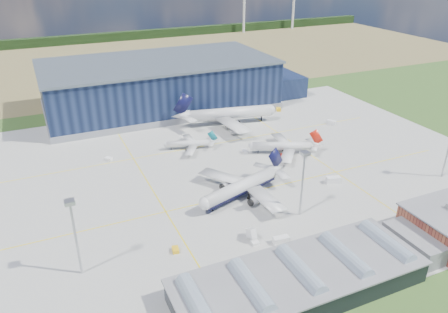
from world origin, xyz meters
TOP-DOWN VIEW (x-y plane):
  - ground at (0.00, 0.00)m, footprint 600.00×600.00m
  - apron at (0.00, 10.00)m, footprint 220.00×160.00m
  - farmland at (0.00, 220.00)m, footprint 600.00×220.00m
  - treeline at (0.00, 300.00)m, footprint 600.00×8.00m
  - hangar at (2.81, 94.80)m, footprint 145.00×62.00m
  - glass_concourse at (-6.45, -60.00)m, footprint 78.00×23.00m
  - light_mast_west at (-60.00, -30.00)m, footprint 2.60×2.60m
  - light_mast_center at (10.00, -30.00)m, footprint 2.60×2.60m
  - airliner_navy at (-3.10, -12.00)m, footprint 52.11×51.53m
  - airliner_red at (29.67, 13.99)m, footprint 42.60×42.23m
  - airliner_widebody at (24.15, 55.00)m, footprint 61.91×60.99m
  - airliner_regional at (-5.36, 34.86)m, footprint 30.40×30.05m
  - gse_tug_b at (-33.80, -31.60)m, footprint 2.33×3.10m
  - gse_van_a at (-3.66, -40.68)m, footprint 5.03×2.65m
  - gse_cart_a at (15.51, 21.17)m, footprint 2.57×3.26m
  - gse_van_b at (70.33, 33.42)m, footprint 4.13×4.90m
  - gse_tug_c at (56.71, 62.00)m, footprint 3.47×4.15m
  - gse_cart_b at (-39.76, 37.49)m, footprint 3.75×3.79m
  - gse_van_c at (33.54, -16.70)m, footprint 5.70×4.05m
  - airstair at (-11.04, -35.44)m, footprint 2.00×4.49m
  - car_a at (13.69, -48.00)m, footprint 3.87×2.62m
  - car_b at (8.47, -48.00)m, footprint 3.74×1.65m

SIDE VIEW (x-z plane):
  - ground at x=0.00m, z-range 0.00..0.00m
  - farmland at x=0.00m, z-range -0.01..0.01m
  - apron at x=0.00m, z-range -0.01..0.07m
  - car_b at x=8.47m, z-range 0.00..1.19m
  - gse_tug_b at x=-33.80m, z-range 0.00..1.22m
  - car_a at x=13.69m, z-range 0.00..1.22m
  - gse_cart_a at x=15.51m, z-range 0.00..1.25m
  - gse_cart_b at x=-39.76m, z-range 0.00..1.39m
  - gse_tug_c at x=56.71m, z-range 0.00..1.56m
  - gse_van_b at x=70.33m, z-range 0.00..2.06m
  - gse_van_a at x=-3.66m, z-range 0.00..2.10m
  - gse_van_c at x=33.54m, z-range 0.00..2.48m
  - airstair at x=-11.04m, z-range 0.00..2.82m
  - glass_concourse at x=-6.45m, z-range -0.61..7.99m
  - airliner_regional at x=-5.36m, z-range 0.00..7.95m
  - treeline at x=0.00m, z-range 0.00..8.00m
  - airliner_red at x=29.67m, z-range 0.00..10.66m
  - airliner_navy at x=-3.10m, z-range 0.00..13.53m
  - airliner_widebody at x=24.15m, z-range 0.00..17.31m
  - hangar at x=2.81m, z-range -1.43..24.67m
  - light_mast_west at x=-60.00m, z-range 3.93..26.93m
  - light_mast_center at x=10.00m, z-range 3.93..26.93m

